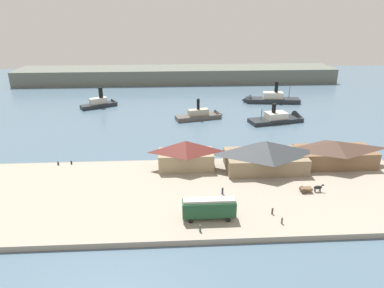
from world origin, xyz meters
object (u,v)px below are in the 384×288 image
at_px(pedestrian_near_east_shed, 222,191).
at_px(ferry_moored_east, 102,103).
at_px(ferry_approaching_west, 203,115).
at_px(horse_cart, 311,188).
at_px(ferry_shed_customs_shed, 335,153).
at_px(pedestrian_standing_center, 272,211).
at_px(pedestrian_by_tram, 200,229).
at_px(pedestrian_walking_east, 282,221).
at_px(ferry_near_quay, 283,118).
at_px(ferry_shed_central_terminal, 265,155).
at_px(ferry_shed_west_terminal, 186,154).
at_px(mooring_post_center_west, 58,163).
at_px(mooring_post_west, 71,162).
at_px(street_tram, 209,207).
at_px(ferry_moored_west, 266,99).

relative_size(pedestrian_near_east_shed, ferry_moored_east, 0.11).
bearing_deg(ferry_approaching_west, horse_cart, -72.38).
bearing_deg(ferry_shed_customs_shed, pedestrian_standing_center, -135.18).
bearing_deg(pedestrian_by_tram, pedestrian_walking_east, 5.90).
bearing_deg(ferry_near_quay, pedestrian_standing_center, -108.80).
distance_m(ferry_shed_central_terminal, pedestrian_by_tram, 32.93).
bearing_deg(ferry_approaching_west, ferry_near_quay, -9.99).
distance_m(ferry_shed_customs_shed, pedestrian_near_east_shed, 35.35).
distance_m(pedestrian_near_east_shed, ferry_approaching_west, 60.89).
distance_m(ferry_moored_east, ferry_approaching_west, 47.01).
bearing_deg(pedestrian_by_tram, pedestrian_near_east_shed, 65.93).
xyz_separation_m(ferry_shed_west_terminal, ferry_near_quay, (38.78, 41.18, -3.84)).
distance_m(ferry_shed_central_terminal, ferry_approaching_west, 49.84).
relative_size(ferry_shed_west_terminal, ferry_shed_customs_shed, 0.70).
height_order(horse_cart, pedestrian_by_tram, horse_cart).
xyz_separation_m(ferry_shed_west_terminal, pedestrian_by_tram, (1.50, -28.37, -3.19)).
distance_m(mooring_post_center_west, ferry_near_quay, 82.21).
distance_m(pedestrian_standing_center, pedestrian_walking_east, 3.62).
distance_m(pedestrian_walking_east, mooring_post_center_west, 60.46).
height_order(mooring_post_center_west, ferry_near_quay, ferry_near_quay).
height_order(pedestrian_walking_east, pedestrian_by_tram, pedestrian_by_tram).
relative_size(ferry_shed_central_terminal, pedestrian_walking_east, 13.88).
bearing_deg(ferry_approaching_west, pedestrian_standing_center, -83.38).
relative_size(ferry_shed_west_terminal, pedestrian_walking_east, 9.64).
relative_size(horse_cart, mooring_post_west, 6.15).
xyz_separation_m(street_tram, ferry_near_quay, (35.18, 65.32, -2.60)).
xyz_separation_m(mooring_post_center_west, ferry_near_quay, (73.20, 37.43, -0.40)).
relative_size(pedestrian_near_east_shed, mooring_post_center_west, 1.98).
bearing_deg(pedestrian_walking_east, ferry_shed_west_terminal, 123.75).
bearing_deg(ferry_approaching_west, ferry_shed_central_terminal, -76.15).
bearing_deg(pedestrian_near_east_shed, pedestrian_by_tram, -114.07).
xyz_separation_m(pedestrian_standing_center, mooring_post_center_west, (-51.29, 26.94, -0.27)).
xyz_separation_m(pedestrian_walking_east, ferry_near_quay, (20.95, 67.86, -0.63)).
distance_m(pedestrian_by_tram, ferry_approaching_west, 75.18).
xyz_separation_m(pedestrian_near_east_shed, ferry_moored_west, (31.82, 83.73, -0.47)).
xyz_separation_m(street_tram, pedestrian_standing_center, (13.27, 0.95, -1.93)).
bearing_deg(mooring_post_west, ferry_shed_central_terminal, -6.55).
height_order(ferry_shed_west_terminal, ferry_approaching_west, ferry_shed_west_terminal).
distance_m(horse_cart, pedestrian_standing_center, 14.19).
relative_size(ferry_shed_central_terminal, mooring_post_center_west, 23.23).
relative_size(pedestrian_by_tram, ferry_approaching_west, 0.08).
bearing_deg(ferry_moored_west, ferry_shed_west_terminal, -119.71).
bearing_deg(ferry_shed_customs_shed, ferry_near_quay, 91.68).
bearing_deg(ferry_shed_customs_shed, ferry_moored_west, 90.36).
relative_size(ferry_shed_customs_shed, pedestrian_walking_east, 13.87).
relative_size(mooring_post_center_west, mooring_post_west, 1.00).
relative_size(street_tram, pedestrian_walking_east, 7.09).
height_order(ferry_shed_customs_shed, ferry_moored_east, ferry_moored_east).
relative_size(pedestrian_by_tram, mooring_post_center_west, 1.71).
bearing_deg(pedestrian_walking_east, mooring_post_center_west, 149.78).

